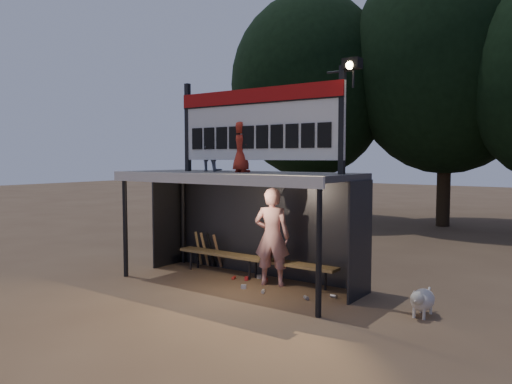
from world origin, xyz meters
TOP-DOWN VIEW (x-y plane):
  - ground at (0.00, 0.00)m, footprint 80.00×80.00m
  - player at (0.63, 0.36)m, footprint 0.86×0.71m
  - child_a at (-0.83, 0.15)m, footprint 0.58×0.46m
  - child_b at (0.11, 0.02)m, footprint 0.58×0.47m
  - dugout_shelter at (0.00, 0.24)m, footprint 5.10×2.08m
  - scoreboard_assembly at (0.56, -0.01)m, footprint 4.10×0.27m
  - bench at (0.00, 0.55)m, footprint 4.00×0.35m
  - tree_left at (-4.00, 10.00)m, footprint 6.46×6.46m
  - tree_mid at (1.00, 11.50)m, footprint 7.22×7.22m
  - dog at (3.77, 0.12)m, footprint 0.36×0.81m
  - bats at (-1.52, 0.82)m, footprint 0.68×0.35m
  - litter at (0.63, 0.19)m, footprint 2.51×1.03m

SIDE VIEW (x-z plane):
  - ground at x=0.00m, z-range 0.00..0.00m
  - litter at x=0.63m, z-range 0.00..0.08m
  - dog at x=3.77m, z-range 0.03..0.53m
  - bats at x=-1.52m, z-range 0.01..0.85m
  - bench at x=0.00m, z-range 0.19..0.67m
  - player at x=0.63m, z-range 0.00..2.01m
  - dugout_shelter at x=0.00m, z-range 0.69..3.01m
  - child_b at x=0.11m, z-range 2.32..3.36m
  - child_a at x=-0.83m, z-range 2.32..3.48m
  - scoreboard_assembly at x=0.56m, z-range 2.33..4.32m
  - tree_left at x=-4.00m, z-range 0.88..10.15m
  - tree_mid at x=1.00m, z-range 0.99..11.34m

